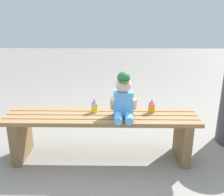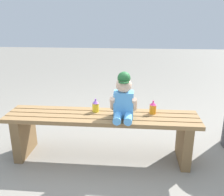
{
  "view_description": "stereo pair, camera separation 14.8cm",
  "coord_description": "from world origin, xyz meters",
  "views": [
    {
      "loc": [
        0.13,
        -2.09,
        1.29
      ],
      "look_at": [
        0.1,
        -0.05,
        0.61
      ],
      "focal_mm": 40.36,
      "sensor_mm": 36.0,
      "label": 1
    },
    {
      "loc": [
        0.28,
        -2.08,
        1.29
      ],
      "look_at": [
        0.1,
        -0.05,
        0.61
      ],
      "focal_mm": 40.36,
      "sensor_mm": 36.0,
      "label": 2
    }
  ],
  "objects": [
    {
      "name": "sippy_cup_left",
      "position": [
        -0.06,
        0.07,
        0.49
      ],
      "size": [
        0.06,
        0.06,
        0.12
      ],
      "color": "yellow",
      "rests_on": "park_bench"
    },
    {
      "name": "ground_plane",
      "position": [
        0.0,
        0.0,
        0.0
      ],
      "size": [
        16.0,
        16.0,
        0.0
      ],
      "primitive_type": "plane",
      "color": "gray"
    },
    {
      "name": "child_figure",
      "position": [
        0.2,
        -0.04,
        0.61
      ],
      "size": [
        0.23,
        0.27,
        0.4
      ],
      "color": "#59A5E5",
      "rests_on": "park_bench"
    },
    {
      "name": "park_bench",
      "position": [
        0.0,
        -0.0,
        0.3
      ],
      "size": [
        1.73,
        0.37,
        0.43
      ],
      "color": "olive",
      "rests_on": "ground_plane"
    },
    {
      "name": "sippy_cup_right",
      "position": [
        0.46,
        0.07,
        0.49
      ],
      "size": [
        0.06,
        0.06,
        0.12
      ],
      "color": "orange",
      "rests_on": "park_bench"
    }
  ]
}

